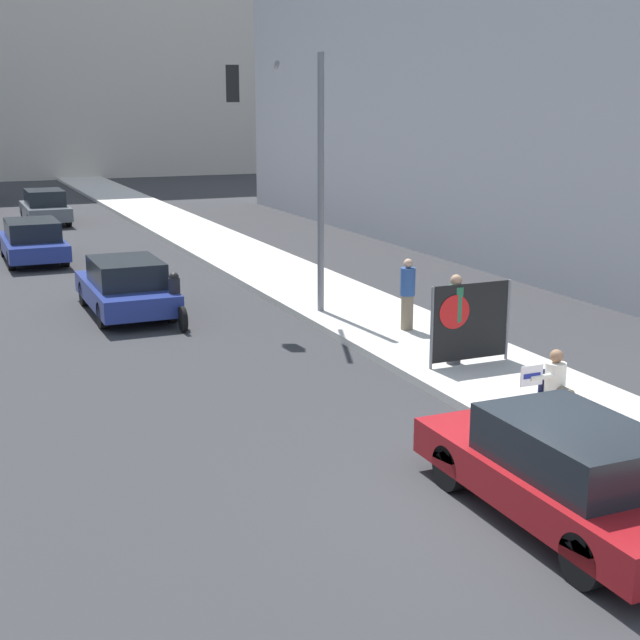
{
  "coord_description": "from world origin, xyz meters",
  "views": [
    {
      "loc": [
        -6.6,
        -8.84,
        5.17
      ],
      "look_at": [
        -0.2,
        5.94,
        1.25
      ],
      "focal_mm": 50.0,
      "sensor_mm": 36.0,
      "label": 1
    }
  ],
  "objects": [
    {
      "name": "motorcycle_on_road",
      "position": [
        -1.54,
        11.6,
        0.55
      ],
      "size": [
        0.28,
        2.08,
        1.29
      ],
      "color": "white",
      "rests_on": "ground_plane"
    },
    {
      "name": "traffic_light_pole",
      "position": [
        1.3,
        11.19,
        4.25
      ],
      "size": [
        2.21,
        1.97,
        6.18
      ],
      "color": "slate",
      "rests_on": "sidewalk_curb"
    },
    {
      "name": "car_on_road_midblock",
      "position": [
        -3.67,
        22.14,
        0.71
      ],
      "size": [
        1.89,
        4.61,
        1.41
      ],
      "color": "navy",
      "rests_on": "ground_plane"
    },
    {
      "name": "pedestrian_behind",
      "position": [
        3.04,
        8.42,
        0.99
      ],
      "size": [
        0.34,
        0.34,
        1.63
      ],
      "rotation": [
        0.0,
        0.0,
        2.63
      ],
      "color": "#756651",
      "rests_on": "sidewalk_curb"
    },
    {
      "name": "ground_plane",
      "position": [
        0.0,
        0.0,
        0.0
      ],
      "size": [
        160.0,
        160.0,
        0.0
      ],
      "primitive_type": "plane",
      "color": "#303033"
    },
    {
      "name": "car_on_road_nearest",
      "position": [
        -2.36,
        13.21,
        0.71
      ],
      "size": [
        1.86,
        4.34,
        1.41
      ],
      "color": "navy",
      "rests_on": "ground_plane"
    },
    {
      "name": "seated_protester",
      "position": [
        2.34,
        2.19,
        0.78
      ],
      "size": [
        0.94,
        0.77,
        1.17
      ],
      "rotation": [
        0.0,
        0.0,
        -0.3
      ],
      "color": "#474C56",
      "rests_on": "sidewalk_curb"
    },
    {
      "name": "parked_car_curbside",
      "position": [
        0.34,
        -0.56,
        0.7
      ],
      "size": [
        1.75,
        4.47,
        1.38
      ],
      "color": "maroon",
      "rests_on": "ground_plane"
    },
    {
      "name": "car_on_road_distant",
      "position": [
        -2.1,
        32.05,
        0.75
      ],
      "size": [
        1.79,
        4.39,
        1.51
      ],
      "color": "#565B60",
      "rests_on": "ground_plane"
    },
    {
      "name": "sidewalk_curb",
      "position": [
        2.94,
        15.0,
        0.08
      ],
      "size": [
        3.07,
        90.0,
        0.17
      ],
      "primitive_type": "cube",
      "color": "beige",
      "rests_on": "ground_plane"
    },
    {
      "name": "jogger_on_sidewalk",
      "position": [
        2.55,
        5.64,
        1.09
      ],
      "size": [
        0.34,
        0.34,
        1.79
      ],
      "rotation": [
        0.0,
        0.0,
        3.6
      ],
      "color": "#424247",
      "rests_on": "sidewalk_curb"
    },
    {
      "name": "protest_banner",
      "position": [
        2.81,
        5.5,
        1.03
      ],
      "size": [
        1.8,
        0.06,
        1.62
      ],
      "color": "slate",
      "rests_on": "sidewalk_curb"
    }
  ]
}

